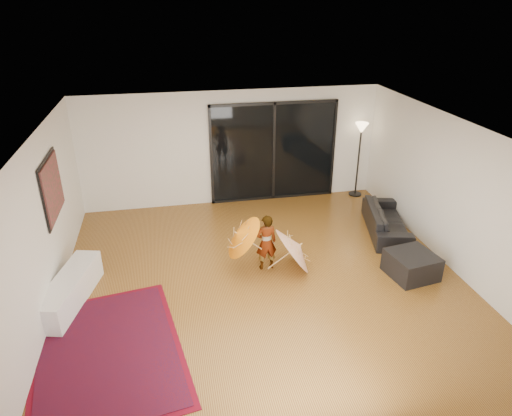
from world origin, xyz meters
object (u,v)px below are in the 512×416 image
object	(u,v)px
child	(266,242)
media_console	(70,290)
sofa	(387,220)
ottoman	(411,265)

from	to	relation	value
child	media_console	bearing A→B (deg)	1.69
media_console	child	distance (m)	3.41
sofa	ottoman	bearing A→B (deg)	-175.99
ottoman	media_console	bearing A→B (deg)	176.31
media_console	child	world-z (taller)	child
media_console	sofa	bearing A→B (deg)	25.95
media_console	ottoman	size ratio (longest dim) A/B	2.26
sofa	child	world-z (taller)	child
sofa	child	bearing A→B (deg)	121.85
ottoman	child	size ratio (longest dim) A/B	0.71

